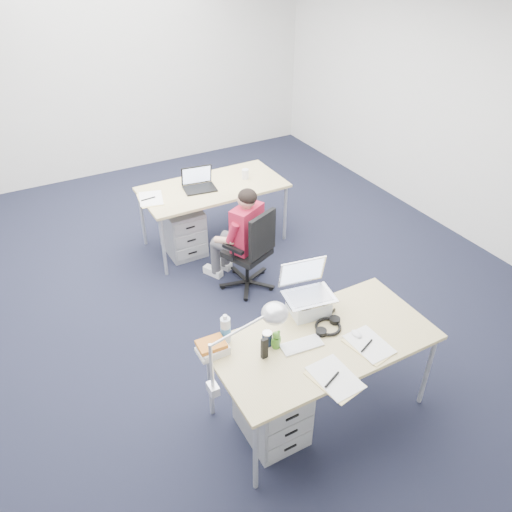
{
  "coord_description": "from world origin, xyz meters",
  "views": [
    {
      "loc": [
        -1.69,
        -3.73,
        3.22
      ],
      "look_at": [
        -0.01,
        -0.68,
        0.85
      ],
      "focal_mm": 35.0,
      "sensor_mm": 36.0,
      "label": 1
    }
  ],
  "objects_px": {
    "wireless_keyboard": "(302,345)",
    "cordless_phone": "(264,348)",
    "dark_laptop": "(199,179)",
    "drawer_pedestal_far": "(183,230)",
    "bear_figurine": "(276,339)",
    "seated_person": "(237,236)",
    "can_koozie": "(267,338)",
    "book_stack": "(212,348)",
    "silver_laptop": "(310,291)",
    "sunglasses": "(332,312)",
    "desk_near": "(324,344)",
    "office_chair": "(249,265)",
    "computer_mouse": "(357,334)",
    "desk_far": "(213,190)",
    "water_bottle": "(226,328)",
    "far_cup": "(245,174)",
    "drawer_pedestal_near": "(272,407)",
    "headphones": "(328,326)",
    "desk_lamp": "(236,351)"
  },
  "relations": [
    {
      "from": "desk_far",
      "to": "cordless_phone",
      "type": "bearing_deg",
      "value": -107.18
    },
    {
      "from": "wireless_keyboard",
      "to": "desk_lamp",
      "type": "distance_m",
      "value": 0.62
    },
    {
      "from": "headphones",
      "to": "far_cup",
      "type": "relative_size",
      "value": 2.25
    },
    {
      "from": "office_chair",
      "to": "silver_laptop",
      "type": "relative_size",
      "value": 2.35
    },
    {
      "from": "computer_mouse",
      "to": "desk_near",
      "type": "bearing_deg",
      "value": 155.86
    },
    {
      "from": "can_koozie",
      "to": "book_stack",
      "type": "distance_m",
      "value": 0.39
    },
    {
      "from": "desk_near",
      "to": "computer_mouse",
      "type": "relative_size",
      "value": 16.95
    },
    {
      "from": "wireless_keyboard",
      "to": "cordless_phone",
      "type": "relative_size",
      "value": 1.75
    },
    {
      "from": "seated_person",
      "to": "far_cup",
      "type": "xyz_separation_m",
      "value": [
        0.52,
        0.81,
        0.24
      ]
    },
    {
      "from": "seated_person",
      "to": "wireless_keyboard",
      "type": "bearing_deg",
      "value": -129.09
    },
    {
      "from": "silver_laptop",
      "to": "book_stack",
      "type": "relative_size",
      "value": 1.89
    },
    {
      "from": "dark_laptop",
      "to": "drawer_pedestal_far",
      "type": "bearing_deg",
      "value": -172.61
    },
    {
      "from": "book_stack",
      "to": "far_cup",
      "type": "relative_size",
      "value": 1.83
    },
    {
      "from": "office_chair",
      "to": "cordless_phone",
      "type": "relative_size",
      "value": 5.36
    },
    {
      "from": "drawer_pedestal_near",
      "to": "desk_lamp",
      "type": "bearing_deg",
      "value": -172.33
    },
    {
      "from": "dark_laptop",
      "to": "sunglasses",
      "type": "bearing_deg",
      "value": -80.77
    },
    {
      "from": "can_koozie",
      "to": "sunglasses",
      "type": "distance_m",
      "value": 0.6
    },
    {
      "from": "can_koozie",
      "to": "far_cup",
      "type": "bearing_deg",
      "value": 65.38
    },
    {
      "from": "water_bottle",
      "to": "desk_lamp",
      "type": "distance_m",
      "value": 0.43
    },
    {
      "from": "office_chair",
      "to": "computer_mouse",
      "type": "bearing_deg",
      "value": -114.4
    },
    {
      "from": "seated_person",
      "to": "sunglasses",
      "type": "xyz_separation_m",
      "value": [
        -0.0,
        -1.6,
        0.19
      ]
    },
    {
      "from": "office_chair",
      "to": "far_cup",
      "type": "height_order",
      "value": "office_chair"
    },
    {
      "from": "book_stack",
      "to": "sunglasses",
      "type": "bearing_deg",
      "value": -3.8
    },
    {
      "from": "drawer_pedestal_far",
      "to": "dark_laptop",
      "type": "distance_m",
      "value": 0.63
    },
    {
      "from": "desk_near",
      "to": "water_bottle",
      "type": "xyz_separation_m",
      "value": [
        -0.62,
        0.33,
        0.16
      ]
    },
    {
      "from": "can_koozie",
      "to": "computer_mouse",
      "type": "bearing_deg",
      "value": -21.11
    },
    {
      "from": "far_cup",
      "to": "office_chair",
      "type": "bearing_deg",
      "value": -115.93
    },
    {
      "from": "silver_laptop",
      "to": "cordless_phone",
      "type": "bearing_deg",
      "value": -144.48
    },
    {
      "from": "bear_figurine",
      "to": "book_stack",
      "type": "bearing_deg",
      "value": -179.13
    },
    {
      "from": "computer_mouse",
      "to": "cordless_phone",
      "type": "distance_m",
      "value": 0.7
    },
    {
      "from": "desk_near",
      "to": "far_cup",
      "type": "distance_m",
      "value": 2.71
    },
    {
      "from": "drawer_pedestal_far",
      "to": "seated_person",
      "type": "bearing_deg",
      "value": -70.11
    },
    {
      "from": "desk_far",
      "to": "computer_mouse",
      "type": "distance_m",
      "value": 2.69
    },
    {
      "from": "cordless_phone",
      "to": "bear_figurine",
      "type": "bearing_deg",
      "value": 15.96
    },
    {
      "from": "water_bottle",
      "to": "cordless_phone",
      "type": "relative_size",
      "value": 1.37
    },
    {
      "from": "computer_mouse",
      "to": "silver_laptop",
      "type": "bearing_deg",
      "value": 107.13
    },
    {
      "from": "silver_laptop",
      "to": "dark_laptop",
      "type": "distance_m",
      "value": 2.3
    },
    {
      "from": "water_bottle",
      "to": "far_cup",
      "type": "distance_m",
      "value": 2.65
    },
    {
      "from": "headphones",
      "to": "bear_figurine",
      "type": "bearing_deg",
      "value": 158.7
    },
    {
      "from": "desk_near",
      "to": "silver_laptop",
      "type": "height_order",
      "value": "silver_laptop"
    },
    {
      "from": "bear_figurine",
      "to": "seated_person",
      "type": "bearing_deg",
      "value": 94.49
    },
    {
      "from": "cordless_phone",
      "to": "can_koozie",
      "type": "bearing_deg",
      "value": 46.94
    },
    {
      "from": "desk_far",
      "to": "dark_laptop",
      "type": "relative_size",
      "value": 4.66
    },
    {
      "from": "drawer_pedestal_near",
      "to": "cordless_phone",
      "type": "distance_m",
      "value": 0.55
    },
    {
      "from": "silver_laptop",
      "to": "bear_figurine",
      "type": "bearing_deg",
      "value": -143.16
    },
    {
      "from": "drawer_pedestal_near",
      "to": "dark_laptop",
      "type": "xyz_separation_m",
      "value": [
        0.6,
        2.62,
        0.58
      ]
    },
    {
      "from": "desk_near",
      "to": "far_cup",
      "type": "relative_size",
      "value": 14.27
    },
    {
      "from": "desk_far",
      "to": "sunglasses",
      "type": "bearing_deg",
      "value": -92.7
    },
    {
      "from": "desk_far",
      "to": "silver_laptop",
      "type": "bearing_deg",
      "value": -96.48
    },
    {
      "from": "office_chair",
      "to": "headphones",
      "type": "relative_size",
      "value": 3.61
    }
  ]
}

